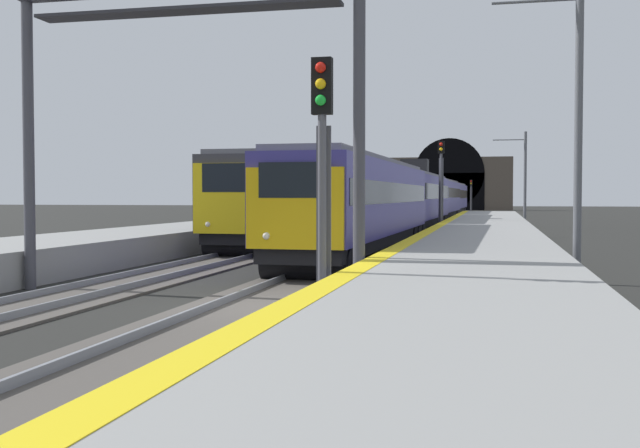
{
  "coord_description": "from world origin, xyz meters",
  "views": [
    {
      "loc": [
        -15.45,
        -5.01,
        2.41
      ],
      "look_at": [
        7.08,
        0.16,
        1.55
      ],
      "focal_mm": 42.97,
      "sensor_mm": 36.0,
      "label": 1
    }
  ],
  "objects_px": {
    "railway_signal_far": "(471,193)",
    "train_main_approaching": "(428,198)",
    "catenary_mast_far": "(577,127)",
    "railway_signal_near": "(322,163)",
    "catenary_mast_near": "(524,178)",
    "railway_signal_mid": "(441,181)",
    "train_adjacent_platform": "(363,196)",
    "overhead_signal_gantry": "(185,57)"
  },
  "relations": [
    {
      "from": "railway_signal_near",
      "to": "catenary_mast_near",
      "type": "height_order",
      "value": "catenary_mast_near"
    },
    {
      "from": "train_adjacent_platform",
      "to": "train_main_approaching",
      "type": "bearing_deg",
      "value": 116.52
    },
    {
      "from": "overhead_signal_gantry",
      "to": "railway_signal_mid",
      "type": "bearing_deg",
      "value": -8.36
    },
    {
      "from": "train_main_approaching",
      "to": "catenary_mast_near",
      "type": "distance_m",
      "value": 7.32
    },
    {
      "from": "railway_signal_far",
      "to": "catenary_mast_near",
      "type": "relative_size",
      "value": 0.63
    },
    {
      "from": "railway_signal_far",
      "to": "overhead_signal_gantry",
      "type": "relative_size",
      "value": 0.51
    },
    {
      "from": "train_adjacent_platform",
      "to": "railway_signal_mid",
      "type": "relative_size",
      "value": 10.58
    },
    {
      "from": "railway_signal_mid",
      "to": "railway_signal_far",
      "type": "xyz_separation_m",
      "value": [
        58.52,
        0.0,
        -0.61
      ]
    },
    {
      "from": "train_adjacent_platform",
      "to": "catenary_mast_far",
      "type": "xyz_separation_m",
      "value": [
        -34.77,
        -11.83,
        1.9
      ]
    },
    {
      "from": "overhead_signal_gantry",
      "to": "train_main_approaching",
      "type": "bearing_deg",
      "value": -3.23
    },
    {
      "from": "train_main_approaching",
      "to": "catenary_mast_far",
      "type": "bearing_deg",
      "value": 11.88
    },
    {
      "from": "train_adjacent_platform",
      "to": "railway_signal_near",
      "type": "relative_size",
      "value": 12.01
    },
    {
      "from": "train_main_approaching",
      "to": "train_adjacent_platform",
      "type": "distance_m",
      "value": 5.23
    },
    {
      "from": "railway_signal_near",
      "to": "railway_signal_mid",
      "type": "xyz_separation_m",
      "value": [
        32.04,
        0.0,
        0.26
      ]
    },
    {
      "from": "railway_signal_mid",
      "to": "railway_signal_far",
      "type": "bearing_deg",
      "value": -180.0
    },
    {
      "from": "train_main_approaching",
      "to": "catenary_mast_far",
      "type": "xyz_separation_m",
      "value": [
        -37.1,
        -7.15,
        2.09
      ]
    },
    {
      "from": "railway_signal_mid",
      "to": "catenary_mast_near",
      "type": "xyz_separation_m",
      "value": [
        13.47,
        -5.28,
        0.44
      ]
    },
    {
      "from": "train_main_approaching",
      "to": "railway_signal_near",
      "type": "relative_size",
      "value": 15.8
    },
    {
      "from": "railway_signal_near",
      "to": "railway_signal_mid",
      "type": "bearing_deg",
      "value": -180.0
    },
    {
      "from": "overhead_signal_gantry",
      "to": "catenary_mast_near",
      "type": "bearing_deg",
      "value": -12.71
    },
    {
      "from": "railway_signal_far",
      "to": "train_main_approaching",
      "type": "bearing_deg",
      "value": -2.33
    },
    {
      "from": "railway_signal_near",
      "to": "overhead_signal_gantry",
      "type": "relative_size",
      "value": 0.56
    },
    {
      "from": "train_adjacent_platform",
      "to": "railway_signal_near",
      "type": "xyz_separation_m",
      "value": [
        -42.61,
        -6.54,
        0.65
      ]
    },
    {
      "from": "railway_signal_near",
      "to": "railway_signal_mid",
      "type": "relative_size",
      "value": 0.88
    },
    {
      "from": "overhead_signal_gantry",
      "to": "catenary_mast_near",
      "type": "xyz_separation_m",
      "value": [
        42.03,
        -9.48,
        -2.04
      ]
    },
    {
      "from": "railway_signal_far",
      "to": "catenary_mast_far",
      "type": "height_order",
      "value": "catenary_mast_far"
    },
    {
      "from": "railway_signal_near",
      "to": "railway_signal_far",
      "type": "bearing_deg",
      "value": -180.0
    },
    {
      "from": "railway_signal_mid",
      "to": "catenary_mast_near",
      "type": "bearing_deg",
      "value": 158.59
    },
    {
      "from": "train_adjacent_platform",
      "to": "catenary_mast_far",
      "type": "relative_size",
      "value": 7.19
    },
    {
      "from": "train_main_approaching",
      "to": "train_adjacent_platform",
      "type": "relative_size",
      "value": 1.31
    },
    {
      "from": "catenary_mast_near",
      "to": "catenary_mast_far",
      "type": "bearing_deg",
      "value": -179.99
    },
    {
      "from": "overhead_signal_gantry",
      "to": "catenary_mast_far",
      "type": "xyz_separation_m",
      "value": [
        4.36,
        -9.49,
        -1.49
      ]
    },
    {
      "from": "railway_signal_mid",
      "to": "train_adjacent_platform",
      "type": "bearing_deg",
      "value": -148.27
    },
    {
      "from": "railway_signal_near",
      "to": "railway_signal_far",
      "type": "relative_size",
      "value": 1.1
    },
    {
      "from": "train_main_approaching",
      "to": "train_adjacent_platform",
      "type": "bearing_deg",
      "value": -62.51
    },
    {
      "from": "railway_signal_far",
      "to": "catenary_mast_near",
      "type": "bearing_deg",
      "value": 6.68
    },
    {
      "from": "catenary_mast_near",
      "to": "train_main_approaching",
      "type": "bearing_deg",
      "value": 94.51
    },
    {
      "from": "train_main_approaching",
      "to": "catenary_mast_near",
      "type": "height_order",
      "value": "catenary_mast_near"
    },
    {
      "from": "train_adjacent_platform",
      "to": "railway_signal_far",
      "type": "relative_size",
      "value": 13.25
    },
    {
      "from": "train_adjacent_platform",
      "to": "catenary_mast_near",
      "type": "bearing_deg",
      "value": 103.79
    },
    {
      "from": "catenary_mast_near",
      "to": "train_adjacent_platform",
      "type": "bearing_deg",
      "value": 103.77
    },
    {
      "from": "train_main_approaching",
      "to": "railway_signal_mid",
      "type": "distance_m",
      "value": 13.09
    }
  ]
}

